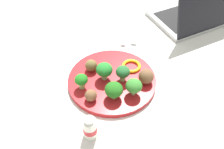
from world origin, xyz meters
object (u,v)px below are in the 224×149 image
object	(u,v)px
meatball_mid_right	(91,95)
fork	(134,36)
broccoli_floret_front_left	(104,70)
broccoli_floret_front_right	(123,72)
knife	(125,35)
broccoli_floret_far_rim	(134,86)
broccoli_floret_back_right	(114,90)
meatball_center	(91,66)
pepper_ring_far_rim	(131,66)
broccoli_floret_mid_left	(81,80)
plate	(112,81)
meatball_mid_left	(146,77)
napkin	(130,35)
yogurt_bottle	(90,128)
laptop	(198,13)

from	to	relation	value
meatball_mid_right	fork	size ratio (longest dim) A/B	0.30
broccoli_floret_front_left	meatball_mid_right	distance (m)	0.10
broccoli_floret_front_right	knife	bearing A→B (deg)	-176.67
broccoli_floret_far_rim	meatball_mid_right	bearing A→B (deg)	-73.23
broccoli_floret_back_right	meatball_center	distance (m)	0.14
broccoli_floret_front_right	broccoli_floret_back_right	bearing A→B (deg)	-14.39
pepper_ring_far_rim	knife	bearing A→B (deg)	-168.41
broccoli_floret_back_right	broccoli_floret_mid_left	bearing A→B (deg)	-104.58
broccoli_floret_mid_left	meatball_mid_right	xyz separation A→B (m)	(0.04, 0.04, -0.01)
broccoli_floret_front_right	fork	distance (m)	0.25
pepper_ring_far_rim	knife	xyz separation A→B (m)	(-0.18, -0.04, -0.01)
plate	broccoli_floret_front_right	bearing A→B (deg)	93.35
meatball_mid_right	meatball_center	size ratio (longest dim) A/B	0.91
meatball_mid_left	napkin	xyz separation A→B (m)	(-0.25, -0.07, -0.04)
broccoli_floret_front_right	meatball_mid_left	size ratio (longest dim) A/B	1.13
meatball_mid_left	yogurt_bottle	distance (m)	0.24
yogurt_bottle	laptop	bearing A→B (deg)	150.15
broccoli_floret_mid_left	broccoli_floret_far_rim	distance (m)	0.16
broccoli_floret_front_right	broccoli_floret_far_rim	bearing A→B (deg)	33.96
fork	laptop	world-z (taller)	laptop
pepper_ring_far_rim	laptop	distance (m)	0.40
broccoli_floret_back_right	broccoli_floret_front_left	size ratio (longest dim) A/B	0.91
broccoli_floret_mid_left	fork	world-z (taller)	broccoli_floret_mid_left
broccoli_floret_mid_left	meatball_mid_left	distance (m)	0.20
broccoli_floret_far_rim	napkin	world-z (taller)	broccoli_floret_far_rim
broccoli_floret_front_left	napkin	distance (m)	0.27
broccoli_floret_front_right	meatball_mid_right	size ratio (longest dim) A/B	1.51
broccoli_floret_far_rim	yogurt_bottle	distance (m)	0.18
fork	knife	bearing A→B (deg)	-93.07
napkin	knife	world-z (taller)	knife
meatball_mid_left	fork	bearing A→B (deg)	-168.47
broccoli_floret_front_right	broccoli_floret_mid_left	world-z (taller)	broccoli_floret_front_right
broccoli_floret_front_right	meatball_center	bearing A→B (deg)	-106.21
pepper_ring_far_rim	laptop	size ratio (longest dim) A/B	0.16
broccoli_floret_front_right	knife	distance (m)	0.25
plate	broccoli_floret_back_right	world-z (taller)	broccoli_floret_back_right
meatball_mid_left	napkin	bearing A→B (deg)	-164.99
plate	knife	size ratio (longest dim) A/B	1.93
broccoli_floret_back_right	broccoli_floret_far_rim	world-z (taller)	broccoli_floret_far_rim
napkin	broccoli_floret_front_left	bearing A→B (deg)	-13.65
knife	meatball_mid_left	bearing A→B (deg)	19.22
meatball_center	laptop	size ratio (longest dim) A/B	0.10
broccoli_floret_front_right	yogurt_bottle	xyz separation A→B (m)	(0.20, -0.07, -0.02)
plate	meatball_center	world-z (taller)	meatball_center
broccoli_floret_back_right	broccoli_floret_mid_left	size ratio (longest dim) A/B	1.07
broccoli_floret_far_rim	meatball_center	world-z (taller)	broccoli_floret_far_rim
broccoli_floret_front_left	meatball_mid_right	xyz separation A→B (m)	(0.09, -0.03, -0.02)
meatball_mid_right	pepper_ring_far_rim	xyz separation A→B (m)	(-0.15, 0.11, -0.01)
pepper_ring_far_rim	laptop	world-z (taller)	laptop
yogurt_bottle	broccoli_floret_front_right	bearing A→B (deg)	161.29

